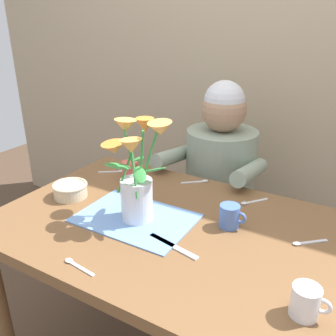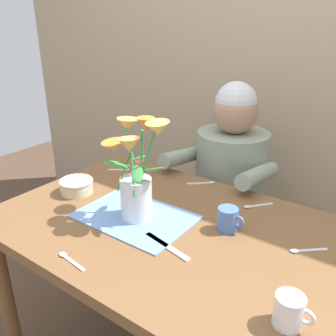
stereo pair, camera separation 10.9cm
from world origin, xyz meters
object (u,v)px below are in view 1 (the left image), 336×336
object	(u,v)px
ceramic_bowl	(70,190)
flower_vase	(136,175)
seated_person	(218,194)
coffee_cup	(306,302)
ceramic_mug	(230,216)
dinner_knife	(173,246)
tea_cup	(130,170)

from	to	relation	value
ceramic_bowl	flower_vase	bearing A→B (deg)	-1.24
seated_person	coffee_cup	size ratio (longest dim) A/B	12.20
coffee_cup	ceramic_mug	bearing A→B (deg)	136.56
seated_person	ceramic_mug	world-z (taller)	seated_person
ceramic_bowl	dinner_knife	size ratio (longest dim) A/B	0.72
ceramic_bowl	ceramic_mug	bearing A→B (deg)	9.65
tea_cup	coffee_cup	bearing A→B (deg)	-27.93
ceramic_bowl	ceramic_mug	world-z (taller)	ceramic_mug
seated_person	coffee_cup	xyz separation A→B (m)	(0.55, -0.81, 0.22)
seated_person	coffee_cup	world-z (taller)	seated_person
flower_vase	coffee_cup	xyz separation A→B (m)	(0.59, -0.17, -0.13)
seated_person	flower_vase	distance (m)	0.73
tea_cup	flower_vase	bearing A→B (deg)	-50.13
flower_vase	ceramic_mug	world-z (taller)	flower_vase
seated_person	dinner_knife	distance (m)	0.77
ceramic_bowl	coffee_cup	distance (m)	0.93
flower_vase	ceramic_bowl	xyz separation A→B (m)	(-0.32, 0.01, -0.14)
flower_vase	dinner_knife	size ratio (longest dim) A/B	1.92
flower_vase	ceramic_mug	xyz separation A→B (m)	(0.30, 0.11, -0.13)
ceramic_bowl	ceramic_mug	distance (m)	0.63
ceramic_bowl	tea_cup	bearing A→B (deg)	67.99
ceramic_bowl	seated_person	bearing A→B (deg)	59.98
flower_vase	coffee_cup	world-z (taller)	flower_vase
seated_person	dinner_knife	size ratio (longest dim) A/B	5.97
seated_person	tea_cup	world-z (taller)	seated_person
coffee_cup	flower_vase	bearing A→B (deg)	164.22
seated_person	dinner_knife	world-z (taller)	seated_person
coffee_cup	ceramic_bowl	bearing A→B (deg)	169.22
ceramic_mug	seated_person	bearing A→B (deg)	115.34
flower_vase	ceramic_mug	size ratio (longest dim) A/B	3.91
dinner_knife	ceramic_mug	world-z (taller)	ceramic_mug
coffee_cup	dinner_knife	bearing A→B (deg)	168.34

